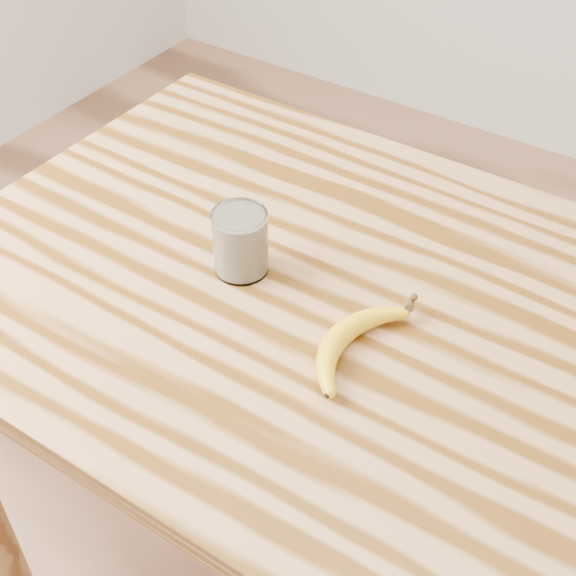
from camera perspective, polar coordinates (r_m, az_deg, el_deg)
The scene contains 3 objects.
table at distance 1.19m, azimuth 3.96°, elevation -5.57°, with size 1.20×0.80×0.90m.
smoothie_glass at distance 1.12m, azimuth -3.40°, elevation 3.28°, with size 0.08×0.08×0.10m.
banana at distance 1.03m, azimuth 3.69°, elevation -3.39°, with size 0.09×0.26×0.03m, color yellow, non-canonical shape.
Camera 1 is at (0.38, -0.71, 1.65)m, focal length 50.00 mm.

